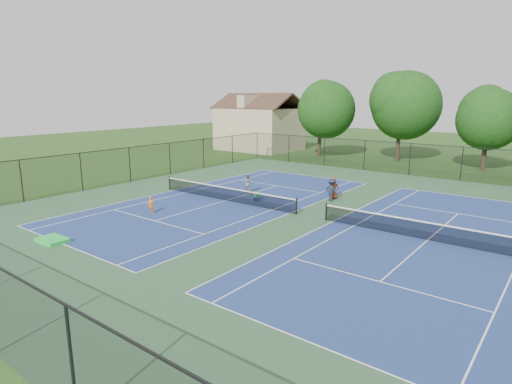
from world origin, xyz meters
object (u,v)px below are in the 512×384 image
Objects in this scene: tree_back_c at (489,115)px; ball_crate at (256,199)px; bystander_c at (333,188)px; tree_back_b at (401,102)px; child_player at (151,205)px; bystander_b at (331,190)px; clapboard_house at (259,127)px; ball_hopper at (256,194)px; tree_back_a at (321,106)px; instructor at (248,183)px.

ball_crate is at bearing -113.26° from tree_back_c.
ball_crate is at bearing 14.99° from bystander_c.
child_player is (-4.56, -31.39, -6.05)m from tree_back_b.
clapboard_house is at bearing -30.51° from bystander_b.
tree_back_b reaches higher than tree_back_c.
tree_back_b reaches higher than child_player.
ball_hopper is (0.00, 0.00, 0.35)m from ball_crate.
tree_back_c is at bearing -6.34° from tree_back_b.
tree_back_a is 22.84m from bystander_c.
bystander_c is at bearing 39.79° from child_player.
ball_crate is at bearing 47.93° from child_player.
ball_crate is (2.03, -1.62, -0.61)m from instructor.
ball_hopper is (3.35, 6.64, -0.03)m from child_player.
bystander_c is 4.15× the size of ball_hopper.
tree_back_a is 9.24m from tree_back_b.
bystander_c reaches higher than instructor.
bystander_b is at bearing -42.99° from clapboard_house.
clapboard_house is at bearing 126.85° from ball_hopper.
bystander_b is (3.02, -21.53, -5.78)m from tree_back_b.
clapboard_house is at bearing 174.29° from tree_back_a.
clapboard_house is (-19.00, -1.00, -3.50)m from tree_back_b.
instructor is (5.77, -21.12, -5.27)m from tree_back_a.
tree_back_a is at bearing -167.47° from tree_back_b.
tree_back_c is 5.23× the size of bystander_c.
tree_back_a is at bearing -5.71° from clapboard_house.
instructor is at bearing 141.31° from ball_hopper.
tree_back_c is (18.00, 1.00, -0.56)m from tree_back_a.
clapboard_house is 27.88× the size of ball_hopper.
tree_back_a is 24.67m from ball_hopper.
clapboard_house is 30.19m from bystander_b.
bystander_b is 5.32m from ball_hopper.
instructor reaches higher than child_player.
tree_back_a is at bearing 108.92° from ball_crate.
ball_crate is 0.90× the size of ball_hopper.
ball_crate is at bearing -53.15° from clapboard_house.
clapboard_house is at bearing -34.23° from instructor.
bystander_c is 5.63m from ball_crate.
bystander_c reaches higher than child_player.
tree_back_c is at bearing 3.18° from tree_back_a.
tree_back_a is at bearing -176.82° from tree_back_c.
ball_crate is (17.80, -23.74, -2.93)m from clapboard_house.
tree_back_c reaches higher than bystander_b.
child_player is at bearing -116.79° from ball_hopper.
ball_crate is (3.35, 6.64, -0.38)m from child_player.
ball_crate is at bearing -71.08° from tree_back_a.
child_player is at bearing -81.40° from tree_back_a.
instructor is 6.45m from bystander_b.
tree_back_c is 0.78× the size of clapboard_house.
tree_back_a is 24.75m from ball_crate.
tree_back_c is at bearing 66.74° from ball_crate.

